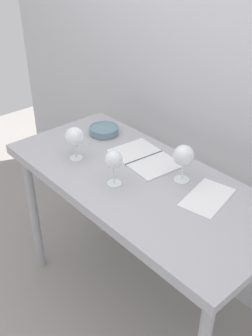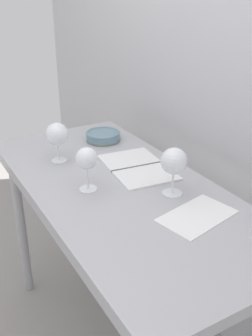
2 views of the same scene
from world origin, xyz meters
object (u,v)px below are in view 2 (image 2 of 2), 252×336
at_px(wine_glass_near_center, 87,160).
at_px(tasting_sheet_upper, 197,216).
at_px(wine_glass_near_left, 57,135).
at_px(open_notebook, 137,167).
at_px(wine_glass_far_right, 174,162).
at_px(tasting_bowl, 103,136).

distance_m(wine_glass_near_center, tasting_sheet_upper, 0.44).
bearing_deg(wine_glass_near_left, wine_glass_near_center, -0.31).
bearing_deg(open_notebook, wine_glass_near_left, -125.91).
relative_size(wine_glass_far_right, tasting_bowl, 1.08).
height_order(wine_glass_far_right, tasting_bowl, wine_glass_far_right).
bearing_deg(tasting_sheet_upper, wine_glass_near_center, -158.09).
bearing_deg(tasting_bowl, wine_glass_near_center, -33.32).
height_order(open_notebook, tasting_sheet_upper, open_notebook).
bearing_deg(tasting_sheet_upper, open_notebook, 164.99).
distance_m(tasting_sheet_upper, tasting_bowl, 0.78).
distance_m(wine_glass_near_left, open_notebook, 0.37).
relative_size(wine_glass_near_left, open_notebook, 0.46).
bearing_deg(wine_glass_near_center, open_notebook, 105.00).
xyz_separation_m(wine_glass_far_right, open_notebook, (-0.25, 0.00, -0.12)).
relative_size(wine_glass_near_left, tasting_bowl, 1.03).
height_order(tasting_sheet_upper, tasting_bowl, tasting_bowl).
relative_size(wine_glass_near_center, wine_glass_near_left, 0.99).
xyz_separation_m(wine_glass_near_left, tasting_sheet_upper, (0.65, 0.23, -0.12)).
relative_size(wine_glass_near_left, tasting_sheet_upper, 0.67).
bearing_deg(open_notebook, tasting_bowl, -176.73).
bearing_deg(wine_glass_near_left, wine_glass_far_right, 27.53).
xyz_separation_m(wine_glass_near_center, open_notebook, (-0.07, 0.26, -0.12)).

